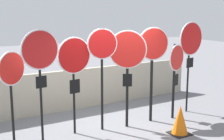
# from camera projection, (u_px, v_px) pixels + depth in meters

# --- Properties ---
(ground_plane) EXTENTS (40.00, 40.00, 0.00)m
(ground_plane) POSITION_uv_depth(u_px,v_px,m) (112.00, 127.00, 7.91)
(ground_plane) COLOR slate
(fence_back) EXTENTS (7.91, 0.12, 1.20)m
(fence_back) POSITION_uv_depth(u_px,v_px,m) (81.00, 89.00, 9.38)
(fence_back) COLOR #A89E89
(fence_back) RESTS_ON ground
(stop_sign_0) EXTENTS (0.63, 0.40, 2.10)m
(stop_sign_0) POSITION_uv_depth(u_px,v_px,m) (12.00, 76.00, 6.45)
(stop_sign_0) COLOR black
(stop_sign_0) RESTS_ON ground
(stop_sign_1) EXTENTS (0.84, 0.16, 2.54)m
(stop_sign_1) POSITION_uv_depth(u_px,v_px,m) (40.00, 58.00, 6.51)
(stop_sign_1) COLOR black
(stop_sign_1) RESTS_ON ground
(stop_sign_2) EXTENTS (0.85, 0.15, 2.33)m
(stop_sign_2) POSITION_uv_depth(u_px,v_px,m) (74.00, 62.00, 7.15)
(stop_sign_2) COLOR black
(stop_sign_2) RESTS_ON ground
(stop_sign_3) EXTENTS (0.72, 0.20, 2.51)m
(stop_sign_3) POSITION_uv_depth(u_px,v_px,m) (102.00, 54.00, 7.37)
(stop_sign_3) COLOR black
(stop_sign_3) RESTS_ON ground
(stop_sign_4) EXTENTS (0.82, 0.49, 2.45)m
(stop_sign_4) POSITION_uv_depth(u_px,v_px,m) (128.00, 58.00, 7.57)
(stop_sign_4) COLOR black
(stop_sign_4) RESTS_ON ground
(stop_sign_5) EXTENTS (0.84, 0.20, 2.50)m
(stop_sign_5) POSITION_uv_depth(u_px,v_px,m) (153.00, 54.00, 7.99)
(stop_sign_5) COLOR black
(stop_sign_5) RESTS_ON ground
(stop_sign_6) EXTENTS (0.68, 0.27, 2.04)m
(stop_sign_6) POSITION_uv_depth(u_px,v_px,m) (176.00, 66.00, 8.29)
(stop_sign_6) COLOR black
(stop_sign_6) RESTS_ON ground
(stop_sign_7) EXTENTS (0.93, 0.16, 2.61)m
(stop_sign_7) POSITION_uv_depth(u_px,v_px,m) (191.00, 44.00, 8.73)
(stop_sign_7) COLOR black
(stop_sign_7) RESTS_ON ground
(traffic_cone_0) EXTENTS (0.47, 0.47, 0.71)m
(traffic_cone_0) POSITION_uv_depth(u_px,v_px,m) (180.00, 120.00, 7.41)
(traffic_cone_0) COLOR black
(traffic_cone_0) RESTS_ON ground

